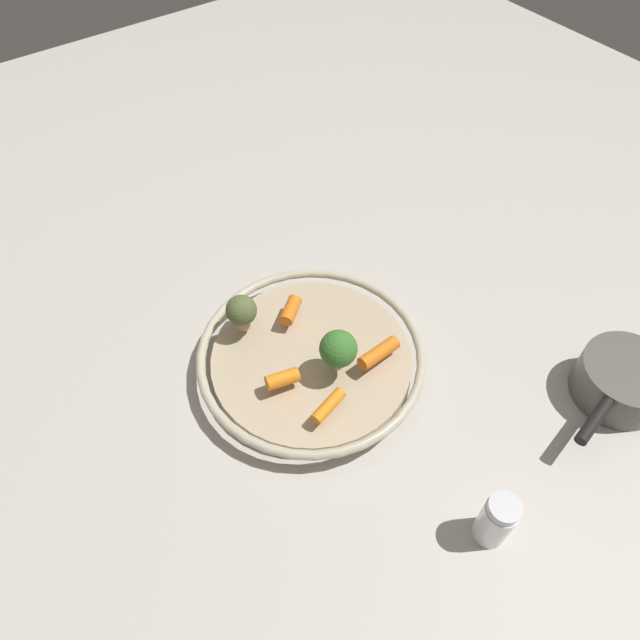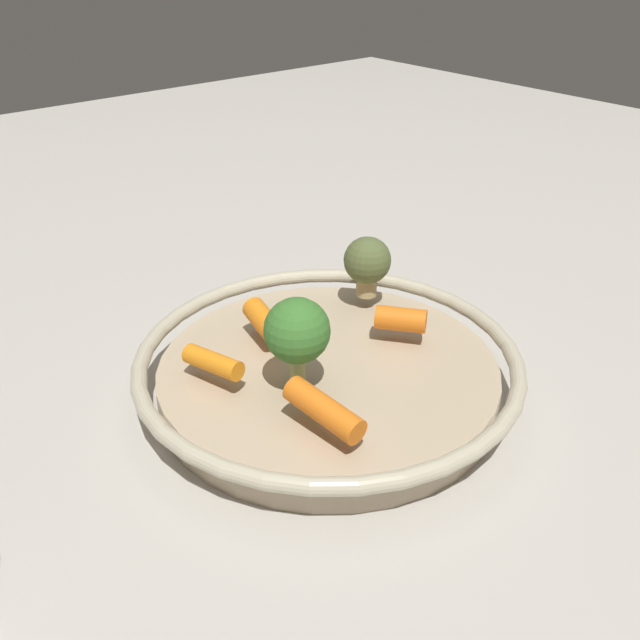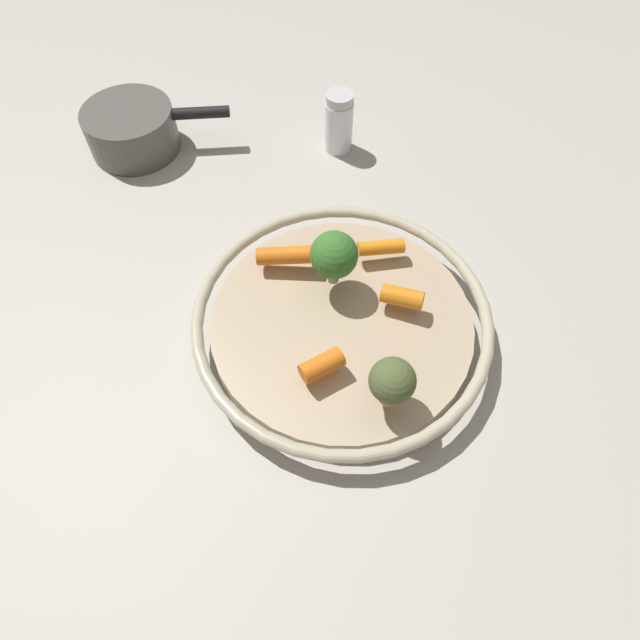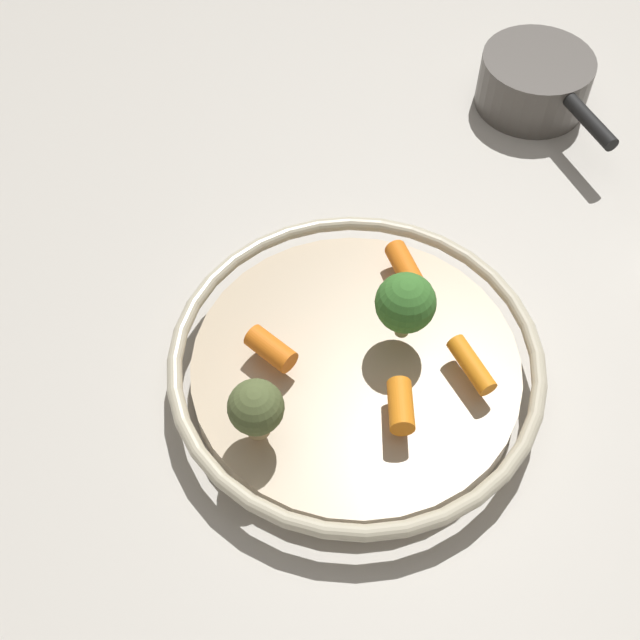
# 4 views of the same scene
# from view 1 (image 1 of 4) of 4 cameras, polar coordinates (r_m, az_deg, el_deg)

# --- Properties ---
(ground_plane) EXTENTS (2.36, 2.36, 0.00)m
(ground_plane) POSITION_cam_1_polar(r_m,az_deg,el_deg) (0.84, -0.86, -4.83)
(ground_plane) COLOR #B7B2A8
(serving_bowl) EXTENTS (0.33, 0.33, 0.04)m
(serving_bowl) POSITION_cam_1_polar(r_m,az_deg,el_deg) (0.82, -0.88, -3.93)
(serving_bowl) COLOR tan
(serving_bowl) RESTS_ON ground_plane
(baby_carrot_near_rim) EXTENTS (0.03, 0.06, 0.02)m
(baby_carrot_near_rim) POSITION_cam_1_polar(r_m,az_deg,el_deg) (0.75, 0.85, -8.55)
(baby_carrot_near_rim) COLOR orange
(baby_carrot_near_rim) RESTS_ON serving_bowl
(baby_carrot_center) EXTENTS (0.03, 0.07, 0.03)m
(baby_carrot_center) POSITION_cam_1_polar(r_m,az_deg,el_deg) (0.80, 5.89, -3.28)
(baby_carrot_center) COLOR orange
(baby_carrot_center) RESTS_ON serving_bowl
(baby_carrot_right) EXTENTS (0.04, 0.05, 0.02)m
(baby_carrot_right) POSITION_cam_1_polar(r_m,az_deg,el_deg) (0.84, -2.95, 0.99)
(baby_carrot_right) COLOR orange
(baby_carrot_right) RESTS_ON serving_bowl
(baby_carrot_back) EXTENTS (0.03, 0.05, 0.02)m
(baby_carrot_back) POSITION_cam_1_polar(r_m,az_deg,el_deg) (0.77, -3.77, -5.88)
(baby_carrot_back) COLOR orange
(baby_carrot_back) RESTS_ON serving_bowl
(broccoli_floret_large) EXTENTS (0.05, 0.05, 0.07)m
(broccoli_floret_large) POSITION_cam_1_polar(r_m,az_deg,el_deg) (0.76, 1.85, -2.91)
(broccoli_floret_large) COLOR #9BA566
(broccoli_floret_large) RESTS_ON serving_bowl
(broccoli_floret_edge) EXTENTS (0.04, 0.04, 0.06)m
(broccoli_floret_edge) POSITION_cam_1_polar(r_m,az_deg,el_deg) (0.81, -7.84, 0.88)
(broccoli_floret_edge) COLOR tan
(broccoli_floret_edge) RESTS_ON serving_bowl
(salt_shaker) EXTENTS (0.04, 0.04, 0.09)m
(salt_shaker) POSITION_cam_1_polar(r_m,az_deg,el_deg) (0.73, 17.17, -18.55)
(salt_shaker) COLOR white
(salt_shaker) RESTS_ON ground_plane
(saucepan) EXTENTS (0.13, 0.20, 0.06)m
(saucepan) POSITION_cam_1_polar(r_m,az_deg,el_deg) (0.90, 27.89, -5.42)
(saucepan) COLOR #56514C
(saucepan) RESTS_ON ground_plane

